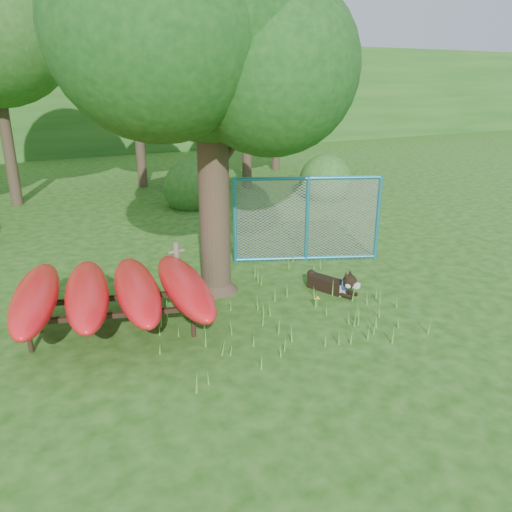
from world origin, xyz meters
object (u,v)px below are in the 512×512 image
kayak_rack (112,291)px  husky_dog (335,284)px  fence_section (307,219)px  oak_tree (206,25)px

kayak_rack → husky_dog: bearing=12.3°
kayak_rack → fence_section: size_ratio=1.09×
oak_tree → husky_dog: (1.99, -1.20, -4.51)m
fence_section → husky_dog: bearing=-82.9°
kayak_rack → husky_dog: 4.13m
fence_section → kayak_rack: bearing=-138.4°
kayak_rack → fence_section: 4.86m
oak_tree → fence_section: 4.54m
oak_tree → husky_dog: size_ratio=6.21×
kayak_rack → husky_dog: size_ratio=3.07×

